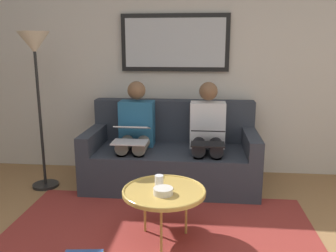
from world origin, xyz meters
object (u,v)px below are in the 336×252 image
person_right (136,131)px  cup (159,181)px  person_left (208,132)px  couch (172,156)px  framed_mirror (175,43)px  laptop_black (208,137)px  coffee_table (164,192)px  bowl (163,191)px  laptop_silver (131,134)px  standing_lamp (35,60)px

person_right → cup: bearing=110.3°
person_left → couch: bearing=-9.8°
framed_mirror → cup: bearing=90.0°
couch → cup: (-0.00, 1.14, 0.15)m
couch → laptop_black: size_ratio=5.52×
couch → person_left: (-0.39, 0.07, 0.30)m
laptop_black → coffee_table: bearing=69.0°
bowl → laptop_silver: bearing=-65.8°
laptop_black → bowl: bearing=70.6°
laptop_black → standing_lamp: bearing=-1.7°
person_left → standing_lamp: bearing=6.4°
coffee_table → laptop_black: 0.99m
cup → laptop_silver: laptop_silver is taller
cup → person_left: person_left is taller
couch → standing_lamp: (1.38, 0.27, 1.06)m
cup → person_left: size_ratio=0.08×
cup → laptop_silver: size_ratio=0.24×
coffee_table → person_right: 1.25m
coffee_table → bowl: (-0.00, 0.07, 0.04)m
bowl → person_left: (-0.34, -1.22, 0.16)m
coffee_table → bowl: 0.08m
standing_lamp → person_left: bearing=-173.6°
coffee_table → cup: 0.11m
cup → person_left: (-0.39, -1.07, 0.14)m
bowl → person_left: size_ratio=0.13×
bowl → person_right: size_ratio=0.13×
framed_mirror → coffee_table: framed_mirror is taller
coffee_table → laptop_black: laptop_black is taller
bowl → couch: bearing=-87.8°
bowl → laptop_black: 1.05m
framed_mirror → person_right: (0.39, 0.46, -0.94)m
cup → laptop_black: size_ratio=0.27×
cup → laptop_silver: 0.93m
laptop_silver → standing_lamp: standing_lamp is taller
couch → person_right: size_ratio=1.62×
cup → bowl: 0.16m
framed_mirror → laptop_silver: (0.39, 0.69, -0.92)m
cup → person_right: bearing=-69.7°
couch → bowl: couch is taller
couch → person_left: bearing=170.2°
cup → bowl: (-0.05, 0.15, -0.02)m
cup → standing_lamp: standing_lamp is taller
couch → standing_lamp: standing_lamp is taller
coffee_table → cup: cup is taller
bowl → person_right: person_right is taller
person_right → person_left: bearing=180.0°
framed_mirror → standing_lamp: 1.53m
cup → person_left: bearing=-110.1°
framed_mirror → laptop_silver: 1.22m
standing_lamp → coffee_table: bearing=146.3°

